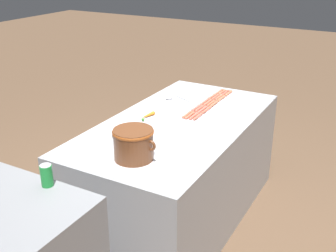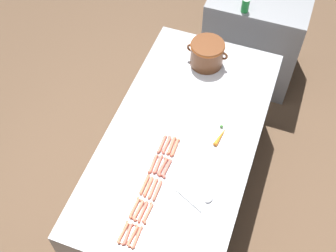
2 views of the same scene
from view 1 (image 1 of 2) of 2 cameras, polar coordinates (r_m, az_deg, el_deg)
ground_plane at (r=3.77m, az=1.30°, el=-12.03°), size 20.00×20.00×0.00m
griddle_counter at (r=3.53m, az=1.37°, el=-6.06°), size 1.04×2.02×0.90m
hot_dog_0 at (r=4.01m, az=8.27°, el=4.47°), size 0.03×0.16×0.02m
hot_dog_1 at (r=3.85m, az=7.29°, el=3.77°), size 0.03×0.16×0.02m
hot_dog_2 at (r=3.70m, az=6.26°, el=3.00°), size 0.02×0.16×0.02m
hot_dog_3 at (r=3.55m, az=5.28°, el=2.21°), size 0.03×0.16×0.02m
hot_dog_4 at (r=3.41m, az=4.10°, el=1.33°), size 0.02×0.16×0.02m
hot_dog_5 at (r=4.02m, az=7.86°, el=4.55°), size 0.03×0.16×0.02m
hot_dog_6 at (r=3.87m, az=6.91°, el=3.88°), size 0.03×0.16×0.02m
hot_dog_7 at (r=3.71m, az=5.88°, el=3.11°), size 0.02×0.16×0.02m
hot_dog_8 at (r=3.56m, az=4.74°, el=2.26°), size 0.03×0.16×0.02m
hot_dog_9 at (r=3.42m, az=3.57°, el=1.39°), size 0.03×0.16×0.02m
hot_dog_10 at (r=4.03m, az=7.42°, el=4.62°), size 0.03×0.16×0.02m
hot_dog_11 at (r=3.88m, az=6.49°, el=3.95°), size 0.03×0.16×0.02m
hot_dog_12 at (r=3.73m, az=5.44°, el=3.21°), size 0.03×0.16×0.02m
hot_dog_13 at (r=3.58m, az=4.28°, el=2.38°), size 0.03×0.16×0.02m
hot_dog_14 at (r=3.43m, az=3.03°, el=1.47°), size 0.03×0.16×0.02m
hot_dog_15 at (r=4.04m, az=7.04°, el=4.69°), size 0.03×0.16×0.02m
hot_dog_16 at (r=3.89m, az=6.05°, el=4.02°), size 0.03×0.16×0.02m
hot_dog_17 at (r=3.74m, az=5.01°, el=3.30°), size 0.02×0.16×0.02m
hot_dog_18 at (r=3.59m, az=3.86°, el=2.48°), size 0.03×0.16×0.02m
hot_dog_19 at (r=3.44m, az=2.64°, el=1.59°), size 0.03×0.16×0.02m
bean_pot at (r=2.70m, az=-4.74°, el=-2.26°), size 0.34×0.27×0.21m
serving_spoon at (r=3.83m, az=0.81°, el=3.80°), size 0.26×0.15×0.02m
carrot at (r=3.40m, az=-2.95°, el=1.37°), size 0.06×0.18×0.03m
soda_can at (r=2.35m, az=-16.25°, el=-6.50°), size 0.07×0.07×0.12m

